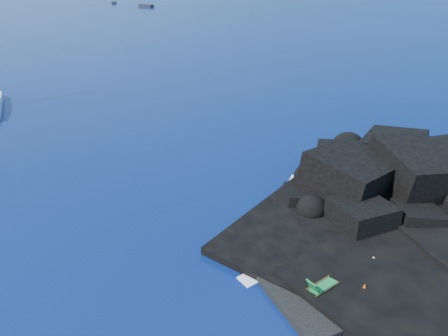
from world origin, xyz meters
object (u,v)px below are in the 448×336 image
Objects in this scene: sunbather at (369,264)px; marker_cone at (364,288)px; distant_boat_b at (146,7)px; distant_boat_a at (114,3)px; deck_chair at (323,282)px.

sunbather is 3.89× the size of marker_cone.
distant_boat_a is at bearing 84.04° from distant_boat_b.
distant_boat_b is (37.94, 116.29, -0.90)m from deck_chair.
deck_chair is 122.33m from distant_boat_b.
distant_boat_b is (4.90, -14.31, 0.00)m from distant_boat_a.
distant_boat_b is at bearing -49.78° from distant_boat_a.
deck_chair is 0.33× the size of distant_boat_b.
deck_chair is at bearing 147.83° from marker_cone.
deck_chair reaches higher than distant_boat_a.
marker_cone is (1.59, -1.00, -0.30)m from deck_chair.
distant_boat_a is at bearing 70.01° from deck_chair.
marker_cone is (-1.59, -1.15, 0.06)m from sunbather.
sunbather is at bearing -3.11° from deck_chair.
deck_chair is 1.91m from marker_cone.
deck_chair reaches higher than distant_boat_b.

